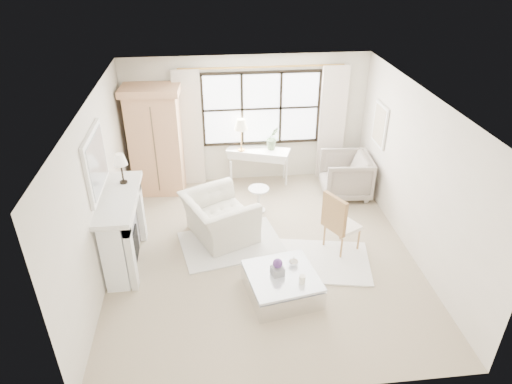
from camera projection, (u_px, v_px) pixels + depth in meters
floor at (262, 252)px, 7.80m from camera, size 5.50×5.50×0.00m
ceiling at (264, 100)px, 6.46m from camera, size 5.50×5.50×0.00m
wall_back at (247, 120)px, 9.50m from camera, size 5.00×0.00×5.00m
wall_front at (295, 309)px, 4.76m from camera, size 5.00×0.00×5.00m
wall_left at (99, 192)px, 6.89m from camera, size 0.00×5.50×5.50m
wall_right at (416, 175)px, 7.37m from camera, size 0.00×5.50×5.50m
window_pane at (261, 109)px, 9.39m from camera, size 2.40×0.02×1.50m
window_frame at (261, 109)px, 9.38m from camera, size 2.50×0.04×1.50m
curtain_rod at (262, 67)px, 8.90m from camera, size 3.30×0.04×0.04m
curtain_left at (189, 130)px, 9.36m from camera, size 0.55×0.10×2.47m
curtain_right at (332, 124)px, 9.64m from camera, size 0.55×0.10×2.47m
fireplace at (121, 229)px, 7.26m from camera, size 0.58×1.66×1.26m
mirror_frame at (95, 163)px, 6.65m from camera, size 0.05×1.15×0.95m
mirror_glass at (98, 162)px, 6.66m from camera, size 0.02×1.00×0.80m
art_frame at (380, 125)px, 8.73m from camera, size 0.04×0.62×0.82m
art_canvas at (379, 125)px, 8.73m from camera, size 0.01×0.52×0.72m
mantel_lamp at (120, 161)px, 7.13m from camera, size 0.22×0.22×0.51m
armoire at (156, 140)px, 9.12m from camera, size 1.17×0.78×2.24m
console_table at (258, 166)px, 9.75m from camera, size 1.38×0.86×0.80m
console_lamp at (241, 125)px, 9.23m from camera, size 0.28×0.28×0.69m
orchid_plant at (273, 138)px, 9.46m from camera, size 0.32×0.28×0.50m
side_table at (259, 196)px, 8.80m from camera, size 0.40×0.40×0.51m
rug_left at (231, 244)px, 7.99m from camera, size 1.92×1.53×0.03m
rug_right at (323, 261)px, 7.56m from camera, size 1.71×1.40×0.03m
club_armchair at (219, 217)px, 8.02m from camera, size 1.47×1.55×0.79m
wingback_chair at (345, 175)px, 9.31m from camera, size 1.03×1.01×0.88m
french_chair at (341, 234)px, 7.74m from camera, size 0.65×0.65×1.08m
coffee_table at (282, 285)px, 6.81m from camera, size 1.16×1.16×0.38m
planter_box at (277, 271)px, 6.69m from camera, size 0.21×0.21×0.13m
planter_flowers at (278, 263)px, 6.62m from camera, size 0.15×0.15×0.15m
pillar_candle at (302, 279)px, 6.53m from camera, size 0.09×0.09×0.12m
coffee_vase at (293, 261)px, 6.87m from camera, size 0.16×0.16×0.15m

